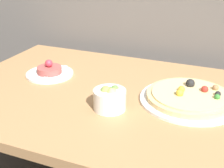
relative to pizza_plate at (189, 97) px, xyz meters
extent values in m
cube|color=#AD7F51|center=(-0.24, -0.05, -0.03)|extent=(1.37, 0.85, 0.03)
cylinder|color=#AD7F51|center=(-0.86, 0.32, -0.41)|extent=(0.06, 0.06, 0.73)
cylinder|color=white|center=(0.00, 0.00, -0.01)|extent=(0.36, 0.36, 0.01)
cylinder|color=#E5C17F|center=(0.00, 0.00, 0.00)|extent=(0.31, 0.31, 0.02)
cylinder|color=beige|center=(0.00, 0.00, 0.01)|extent=(0.27, 0.27, 0.01)
sphere|color=#B22D23|center=(0.05, 0.03, 0.03)|extent=(0.03, 0.03, 0.03)
sphere|color=#387F33|center=(0.09, -0.01, 0.02)|extent=(0.02, 0.02, 0.02)
sphere|color=black|center=(0.10, 0.01, 0.02)|extent=(0.02, 0.02, 0.02)
sphere|color=gold|center=(-0.03, -0.03, 0.03)|extent=(0.03, 0.03, 0.03)
sphere|color=black|center=(-0.01, 0.06, 0.03)|extent=(0.03, 0.03, 0.03)
sphere|color=gold|center=(-0.03, 0.00, 0.03)|extent=(0.02, 0.02, 0.02)
sphere|color=#997047|center=(0.08, 0.06, 0.02)|extent=(0.02, 0.02, 0.02)
cylinder|color=white|center=(-0.61, 0.02, -0.01)|extent=(0.21, 0.21, 0.01)
cylinder|color=#B2514C|center=(-0.61, 0.02, 0.01)|extent=(0.11, 0.11, 0.03)
sphere|color=#E0384C|center=(-0.61, 0.02, 0.04)|extent=(0.03, 0.03, 0.03)
cube|color=white|center=(-0.53, 0.02, 0.00)|extent=(0.04, 0.02, 0.01)
cube|color=white|center=(-0.58, 0.09, 0.00)|extent=(0.03, 0.04, 0.01)
cube|color=white|center=(-0.67, 0.06, 0.00)|extent=(0.04, 0.04, 0.01)
cube|color=white|center=(-0.67, -0.03, 0.00)|extent=(0.04, 0.04, 0.01)
cube|color=white|center=(-0.58, -0.06, 0.00)|extent=(0.03, 0.04, 0.01)
cylinder|color=white|center=(-0.25, -0.16, 0.02)|extent=(0.11, 0.11, 0.07)
sphere|color=#668E42|center=(-0.25, -0.15, 0.05)|extent=(0.03, 0.03, 0.03)
sphere|color=#668E42|center=(-0.23, -0.14, 0.05)|extent=(0.03, 0.03, 0.03)
sphere|color=#B7BC70|center=(-0.23, -0.17, 0.05)|extent=(0.03, 0.03, 0.03)
sphere|color=#B7BC70|center=(-0.24, -0.17, 0.05)|extent=(0.03, 0.03, 0.03)
sphere|color=#8EA34C|center=(-0.24, -0.17, 0.05)|extent=(0.03, 0.03, 0.03)
sphere|color=#8EA34C|center=(-0.26, -0.17, 0.05)|extent=(0.04, 0.04, 0.04)
camera|label=1|loc=(0.13, -1.05, 0.51)|focal=50.00mm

